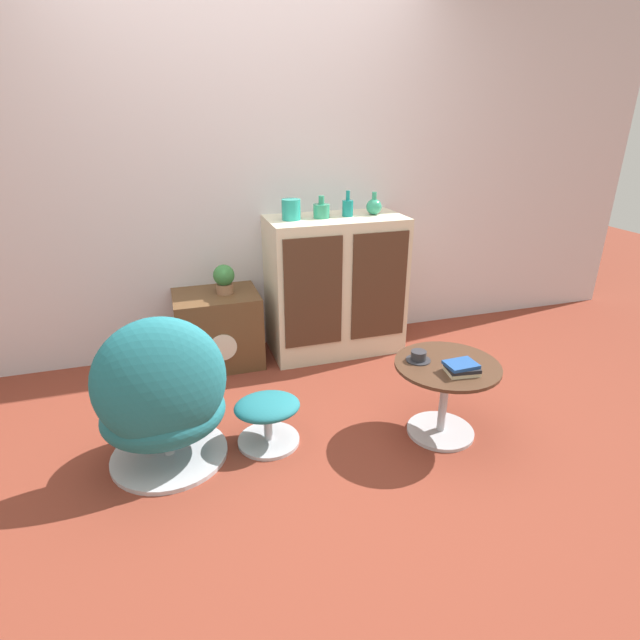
{
  "coord_description": "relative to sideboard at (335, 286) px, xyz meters",
  "views": [
    {
      "loc": [
        -0.57,
        -2.1,
        1.63
      ],
      "look_at": [
        0.21,
        0.36,
        0.55
      ],
      "focal_mm": 28.0,
      "sensor_mm": 36.0,
      "label": 1
    }
  ],
  "objects": [
    {
      "name": "tv_console",
      "position": [
        -0.84,
        0.02,
        -0.23
      ],
      "size": [
        0.56,
        0.45,
        0.51
      ],
      "color": "brown",
      "rests_on": "ground_plane"
    },
    {
      "name": "book_stack",
      "position": [
        0.22,
        -1.3,
        -0.03
      ],
      "size": [
        0.17,
        0.14,
        0.06
      ],
      "color": "beige",
      "rests_on": "coffee_table"
    },
    {
      "name": "vase_leftmost",
      "position": [
        -0.31,
        0.0,
        0.55
      ],
      "size": [
        0.12,
        0.12,
        0.13
      ],
      "color": "teal",
      "rests_on": "sideboard"
    },
    {
      "name": "ground_plane",
      "position": [
        -0.55,
        -1.07,
        -0.49
      ],
      "size": [
        12.0,
        12.0,
        0.0
      ],
      "primitive_type": "plane",
      "color": "brown"
    },
    {
      "name": "wall_back",
      "position": [
        -0.55,
        0.27,
        0.81
      ],
      "size": [
        6.4,
        0.06,
        2.6
      ],
      "color": "silver",
      "rests_on": "ground_plane"
    },
    {
      "name": "potted_plant",
      "position": [
        -0.77,
        0.02,
        0.12
      ],
      "size": [
        0.14,
        0.14,
        0.2
      ],
      "color": "#996B4C",
      "rests_on": "tv_console"
    },
    {
      "name": "ottoman",
      "position": [
        -0.71,
        -0.99,
        -0.31
      ],
      "size": [
        0.35,
        0.33,
        0.27
      ],
      "color": "#B7B7BC",
      "rests_on": "ground_plane"
    },
    {
      "name": "teacup",
      "position": [
        0.08,
        -1.11,
        -0.04
      ],
      "size": [
        0.13,
        0.13,
        0.05
      ],
      "color": "#2D2D33",
      "rests_on": "coffee_table"
    },
    {
      "name": "vase_rightmost",
      "position": [
        0.28,
        0.0,
        0.54
      ],
      "size": [
        0.11,
        0.11,
        0.15
      ],
      "color": "#2D8E6B",
      "rests_on": "sideboard"
    },
    {
      "name": "vase_inner_left",
      "position": [
        -0.1,
        0.0,
        0.54
      ],
      "size": [
        0.11,
        0.11,
        0.15
      ],
      "color": "#2D8E6B",
      "rests_on": "sideboard"
    },
    {
      "name": "coffee_table",
      "position": [
        0.2,
        -1.19,
        -0.21
      ],
      "size": [
        0.55,
        0.55,
        0.43
      ],
      "color": "#B7B7BC",
      "rests_on": "ground_plane"
    },
    {
      "name": "egg_chair",
      "position": [
        -1.22,
        -1.01,
        -0.12
      ],
      "size": [
        0.64,
        0.61,
        0.82
      ],
      "color": "#B7B7BC",
      "rests_on": "ground_plane"
    },
    {
      "name": "sideboard",
      "position": [
        0.0,
        0.0,
        0.0
      ],
      "size": [
        0.94,
        0.49,
        0.98
      ],
      "color": "beige",
      "rests_on": "ground_plane"
    },
    {
      "name": "vase_inner_right",
      "position": [
        0.08,
        0.0,
        0.55
      ],
      "size": [
        0.07,
        0.07,
        0.17
      ],
      "color": "#147A75",
      "rests_on": "sideboard"
    }
  ]
}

